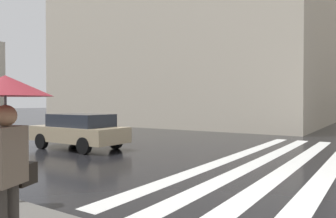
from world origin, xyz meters
TOP-DOWN VIEW (x-y plane):
  - ground_plane at (0.00, 0.00)m, footprint 220.00×220.00m
  - zebra_crossing at (4.00, 1.42)m, footprint 13.00×4.50m
  - haussmann_block_mid at (22.11, 14.18)m, footprint 19.22×22.74m
  - car_champagne at (2.50, 9.36)m, footprint 1.85×4.10m
  - pedestrian_with_floral_umbrella at (-4.40, 2.45)m, footprint 0.94×0.94m

SIDE VIEW (x-z plane):
  - ground_plane at x=0.00m, z-range 0.00..0.00m
  - zebra_crossing at x=4.00m, z-range 0.00..0.01m
  - car_champagne at x=2.50m, z-range 0.05..1.46m
  - pedestrian_with_floral_umbrella at x=-4.40m, z-range 0.71..2.69m
  - haussmann_block_mid at x=22.11m, z-range -0.25..23.86m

